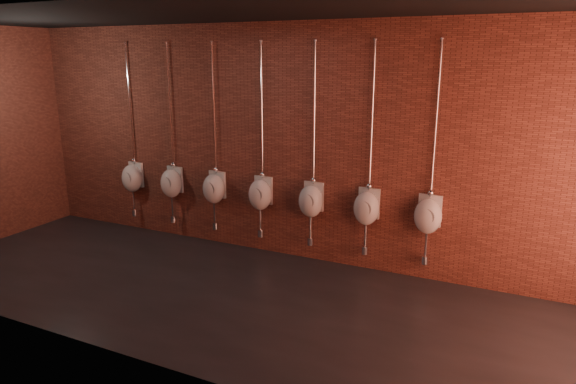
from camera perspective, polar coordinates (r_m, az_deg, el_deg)
name	(u,v)px	position (r m, az deg, el deg)	size (l,w,h in m)	color
ground	(228,295)	(6.27, -6.71, -11.32)	(8.50, 8.50, 0.00)	black
room_shell	(222,127)	(5.68, -7.32, 7.22)	(8.54, 3.04, 3.22)	black
urinal_0	(132,177)	(8.55, -16.92, 1.60)	(0.36, 0.32, 2.71)	silver
urinal_1	(171,182)	(8.05, -12.82, 1.09)	(0.36, 0.32, 2.71)	silver
urinal_2	(214,187)	(7.61, -8.22, 0.52)	(0.36, 0.32, 2.71)	silver
urinal_3	(260,193)	(7.22, -3.09, -0.13)	(0.36, 0.32, 2.71)	silver
urinal_4	(311,200)	(6.89, 2.58, -0.85)	(0.36, 0.32, 2.71)	silver
urinal_5	(367,207)	(6.64, 8.74, -1.62)	(0.36, 0.32, 2.71)	silver
urinal_6	(428,214)	(6.48, 15.31, -2.41)	(0.36, 0.32, 2.71)	silver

